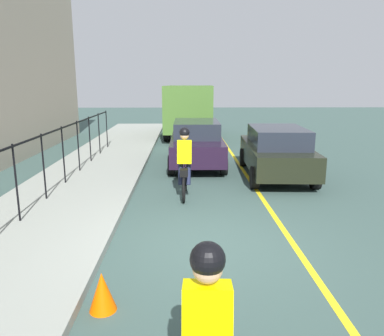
% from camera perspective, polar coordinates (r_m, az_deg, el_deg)
% --- Properties ---
extents(ground_plane, '(80.00, 80.00, 0.00)m').
position_cam_1_polar(ground_plane, '(7.07, 2.32, -11.69)').
color(ground_plane, '#354C47').
extents(lane_line_centre, '(36.00, 0.12, 0.01)m').
position_cam_1_polar(lane_line_centre, '(7.34, 15.13, -11.17)').
color(lane_line_centre, yellow).
rests_on(lane_line_centre, ground).
extents(sidewalk, '(40.00, 3.20, 0.15)m').
position_cam_1_polar(sidewalk, '(7.64, -24.53, -10.38)').
color(sidewalk, gray).
rests_on(sidewalk, ground).
extents(iron_fence, '(18.37, 0.04, 1.60)m').
position_cam_1_polar(iron_fence, '(8.32, -25.17, 0.26)').
color(iron_fence, black).
rests_on(iron_fence, sidewalk).
extents(cyclist_lead, '(1.71, 0.37, 1.83)m').
position_cam_1_polar(cyclist_lead, '(9.70, -1.13, 0.74)').
color(cyclist_lead, black).
rests_on(cyclist_lead, ground).
extents(patrol_sedan, '(4.48, 2.10, 1.58)m').
position_cam_1_polar(patrol_sedan, '(12.22, 12.56, 2.52)').
color(patrol_sedan, black).
rests_on(patrol_sedan, ground).
extents(parked_sedan_rear, '(4.41, 1.95, 1.58)m').
position_cam_1_polar(parked_sedan_rear, '(13.67, 0.68, 3.88)').
color(parked_sedan_rear, black).
rests_on(parked_sedan_rear, ground).
extents(box_truck_background, '(6.81, 2.79, 2.78)m').
position_cam_1_polar(box_truck_background, '(21.08, -0.32, 8.97)').
color(box_truck_background, '#3E6326').
rests_on(box_truck_background, ground).
extents(traffic_cone_near, '(0.36, 0.36, 0.53)m').
position_cam_1_polar(traffic_cone_near, '(5.31, -13.36, -17.65)').
color(traffic_cone_near, '#F95701').
rests_on(traffic_cone_near, ground).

